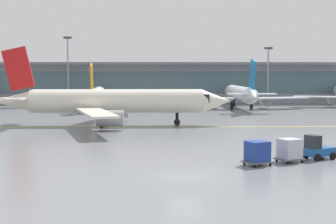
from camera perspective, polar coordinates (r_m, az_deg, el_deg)
The scene contains 11 objects.
ground_plane at distance 35.87m, azimuth 1.91°, elevation -7.38°, with size 400.00×400.00×0.00m, color slate.
taxiway_centreline_stripe at distance 67.27m, azimuth -5.98°, elevation -1.74°, with size 110.00×0.36×0.01m, color yellow.
terminal_concourse at distance 120.38m, azimuth -0.07°, elevation 3.45°, with size 210.32×11.00×9.60m.
gate_airplane_2 at distance 100.71m, azimuth -8.24°, elevation 1.90°, with size 25.27×27.21×9.01m.
gate_airplane_3 at distance 101.09m, azimuth 8.30°, elevation 2.05°, with size 27.50×29.51×9.79m.
taxiing_regional_jet at distance 69.01m, azimuth -6.21°, elevation 1.15°, with size 32.95×30.73×10.94m.
baggage_tug at distance 44.41m, azimuth 16.76°, elevation -4.06°, with size 2.95×2.44×2.10m.
cargo_dolly_lead at distance 42.41m, azimuth 13.75°, elevation -4.19°, with size 2.58×2.34×1.94m.
cargo_dolly_trailing at distance 40.43m, azimuth 10.20°, elevation -4.56°, with size 2.58×2.34×1.94m.
apron_light_mast_1 at distance 115.53m, azimuth -11.39°, elevation 5.02°, with size 1.80×0.36×15.35m.
apron_light_mast_2 at distance 114.34m, azimuth 11.39°, elevation 4.41°, with size 1.80×0.36×12.91m.
Camera 1 is at (-1.74, -35.04, 7.49)m, focal length 53.20 mm.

